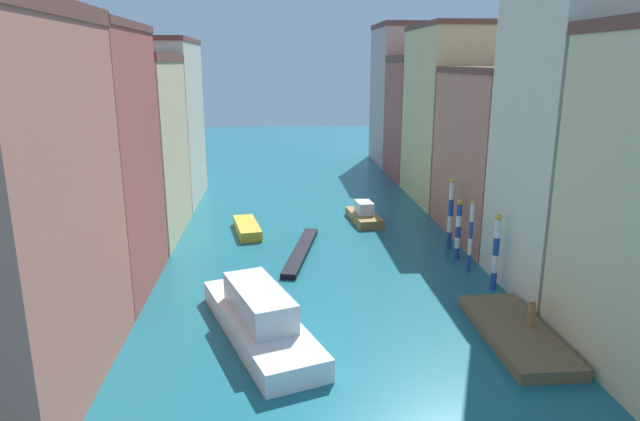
{
  "coord_description": "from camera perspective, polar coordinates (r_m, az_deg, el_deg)",
  "views": [
    {
      "loc": [
        -2.91,
        -16.16,
        12.84
      ],
      "look_at": [
        0.51,
        26.59,
        1.5
      ],
      "focal_mm": 31.49,
      "sensor_mm": 36.0,
      "label": 1
    }
  ],
  "objects": [
    {
      "name": "person_on_dock",
      "position": [
        29.1,
        20.68,
        -9.73
      ],
      "size": [
        0.36,
        0.36,
        1.42
      ],
      "color": "olive",
      "rests_on": "waterfront_dock"
    },
    {
      "name": "vaporetto_white",
      "position": [
        27.69,
        -6.16,
        -10.78
      ],
      "size": [
        6.38,
        10.98,
        2.46
      ],
      "color": "white",
      "rests_on": "ground"
    },
    {
      "name": "building_left_2",
      "position": [
        44.06,
        -18.37,
        6.12
      ],
      "size": [
        6.41,
        11.1,
        13.48
      ],
      "color": "beige",
      "rests_on": "ground"
    },
    {
      "name": "building_left_3",
      "position": [
        55.02,
        -15.69,
        8.7
      ],
      "size": [
        6.41,
        11.41,
        14.98
      ],
      "color": "beige",
      "rests_on": "ground"
    },
    {
      "name": "gondola_black",
      "position": [
        38.96,
        -1.94,
        -4.15
      ],
      "size": [
        3.02,
        9.81,
        0.37
      ],
      "color": "black",
      "rests_on": "ground"
    },
    {
      "name": "ground_plane",
      "position": [
        42.74,
        -0.45,
        -2.67
      ],
      "size": [
        154.0,
        154.0,
        0.0
      ],
      "primitive_type": "plane",
      "color": "#196070"
    },
    {
      "name": "building_left_1",
      "position": [
        33.78,
        -22.63,
        4.55
      ],
      "size": [
        6.41,
        9.56,
        14.95
      ],
      "color": "#B25147",
      "rests_on": "ground"
    },
    {
      "name": "motorboat_1",
      "position": [
        46.8,
        4.5,
        -0.45
      ],
      "size": [
        2.56,
        5.32,
        1.69
      ],
      "color": "olive",
      "rests_on": "ground"
    },
    {
      "name": "building_right_5",
      "position": [
        74.68,
        8.2,
        11.57
      ],
      "size": [
        6.41,
        10.81,
        17.6
      ],
      "color": "tan",
      "rests_on": "ground"
    },
    {
      "name": "mooring_pole_2",
      "position": [
        38.58,
        13.87,
        -1.78
      ],
      "size": [
        0.4,
        0.4,
        4.1
      ],
      "color": "#1E479E",
      "rests_on": "ground"
    },
    {
      "name": "waterfront_dock",
      "position": [
        29.06,
        19.29,
        -11.69
      ],
      "size": [
        3.05,
        7.99,
        0.57
      ],
      "color": "brown",
      "rests_on": "ground"
    },
    {
      "name": "mooring_pole_0",
      "position": [
        33.84,
        17.44,
        -3.98
      ],
      "size": [
        0.39,
        0.39,
        4.56
      ],
      "color": "#1E479E",
      "rests_on": "ground"
    },
    {
      "name": "building_right_3",
      "position": [
        54.62,
        12.98,
        9.5
      ],
      "size": [
        6.41,
        11.85,
        16.25
      ],
      "color": "#DBB77A",
      "rests_on": "ground"
    },
    {
      "name": "motorboat_0",
      "position": [
        44.0,
        -7.42,
        -1.76
      ],
      "size": [
        2.51,
        5.49,
        0.77
      ],
      "color": "gold",
      "rests_on": "ground"
    },
    {
      "name": "mooring_pole_3",
      "position": [
        40.54,
        13.14,
        -0.22
      ],
      "size": [
        0.39,
        0.39,
        5.08
      ],
      "color": "#1E479E",
      "rests_on": "ground"
    },
    {
      "name": "building_right_1",
      "position": [
        33.79,
        24.62,
        9.56
      ],
      "size": [
        6.41,
        8.41,
        21.03
      ],
      "color": "beige",
      "rests_on": "ground"
    },
    {
      "name": "mooring_pole_1",
      "position": [
        36.38,
        15.06,
        -2.5
      ],
      "size": [
        0.27,
        0.27,
        4.59
      ],
      "color": "#1E479E",
      "rests_on": "ground"
    },
    {
      "name": "building_right_2",
      "position": [
        43.48,
        17.57,
        5.45
      ],
      "size": [
        6.41,
        12.11,
        12.55
      ],
      "color": "#C6705B",
      "rests_on": "ground"
    },
    {
      "name": "building_right_4",
      "position": [
        65.0,
        10.1,
        9.28
      ],
      "size": [
        6.41,
        9.44,
        13.61
      ],
      "color": "#B25147",
      "rests_on": "ground"
    }
  ]
}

